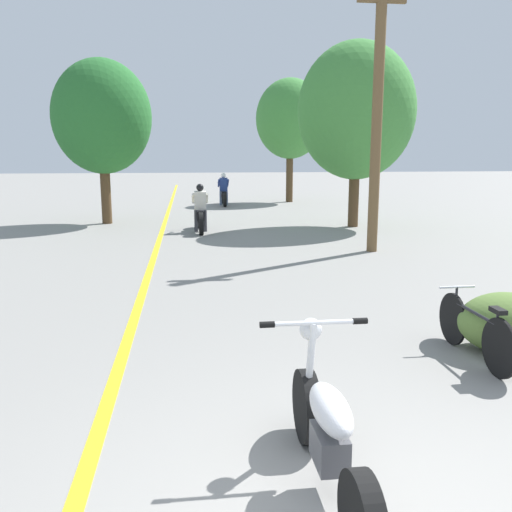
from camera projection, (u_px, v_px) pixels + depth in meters
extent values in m
cube|color=yellow|center=(161.00, 235.00, 15.20)|extent=(0.14, 48.00, 0.01)
cylinder|color=brown|center=(377.00, 117.00, 12.23)|extent=(0.24, 0.24, 6.16)
cube|color=brown|center=(382.00, 0.00, 11.77)|extent=(1.10, 0.10, 0.12)
cylinder|color=#513A23|center=(354.00, 188.00, 16.83)|extent=(0.32, 0.32, 2.40)
ellipsoid|color=#42893D|center=(357.00, 111.00, 16.39)|extent=(3.59, 3.23, 4.12)
cylinder|color=#513A23|center=(290.00, 172.00, 25.26)|extent=(0.32, 0.32, 2.81)
ellipsoid|color=#42893D|center=(290.00, 119.00, 24.81)|extent=(3.16, 2.84, 3.63)
cylinder|color=#513A23|center=(106.00, 186.00, 17.56)|extent=(0.32, 0.32, 2.42)
ellipsoid|color=#286B2D|center=(102.00, 117.00, 17.15)|extent=(3.12, 2.81, 3.59)
ellipsoid|color=#5B7A38|center=(505.00, 322.00, 6.32)|extent=(1.10, 0.88, 0.70)
cylinder|color=black|center=(307.00, 406.00, 4.35)|extent=(0.12, 0.59, 0.59)
ellipsoid|color=silver|center=(331.00, 409.00, 3.60)|extent=(0.24, 0.70, 0.23)
cube|color=#4C4C51|center=(330.00, 447.00, 3.65)|extent=(0.20, 0.36, 0.24)
cylinder|color=silver|center=(310.00, 366.00, 4.19)|extent=(0.06, 0.23, 0.77)
cylinder|color=silver|center=(314.00, 323.00, 4.03)|extent=(0.71, 0.04, 0.04)
cylinder|color=black|center=(267.00, 325.00, 3.99)|extent=(0.11, 0.05, 0.05)
cylinder|color=black|center=(360.00, 321.00, 4.08)|extent=(0.11, 0.05, 0.05)
sphere|color=silver|center=(311.00, 329.00, 4.14)|extent=(0.17, 0.17, 0.17)
cylinder|color=black|center=(200.00, 218.00, 16.65)|extent=(0.12, 0.64, 0.64)
cylinder|color=black|center=(201.00, 224.00, 15.26)|extent=(0.12, 0.64, 0.64)
cube|color=black|center=(200.00, 214.00, 15.92)|extent=(0.20, 0.91, 0.28)
cylinder|color=silver|center=(200.00, 196.00, 16.42)|extent=(0.50, 0.03, 0.03)
cylinder|color=#38383D|center=(196.00, 221.00, 15.89)|extent=(0.11, 0.11, 0.64)
cylinder|color=#38383D|center=(205.00, 221.00, 15.92)|extent=(0.11, 0.11, 0.64)
cube|color=silver|center=(200.00, 201.00, 15.82)|extent=(0.34, 0.27, 0.56)
cylinder|color=silver|center=(193.00, 198.00, 15.94)|extent=(0.08, 0.44, 0.34)
cylinder|color=silver|center=(207.00, 198.00, 15.99)|extent=(0.08, 0.44, 0.34)
sphere|color=black|center=(200.00, 187.00, 15.79)|extent=(0.22, 0.22, 0.22)
cylinder|color=black|center=(223.00, 197.00, 24.57)|extent=(0.12, 0.60, 0.60)
cylinder|color=black|center=(225.00, 200.00, 23.11)|extent=(0.12, 0.60, 0.60)
cube|color=black|center=(224.00, 194.00, 23.81)|extent=(0.20, 0.96, 0.28)
cylinder|color=silver|center=(223.00, 183.00, 24.35)|extent=(0.50, 0.03, 0.03)
cylinder|color=slate|center=(221.00, 198.00, 23.77)|extent=(0.11, 0.11, 0.62)
cylinder|color=slate|center=(227.00, 198.00, 23.81)|extent=(0.11, 0.11, 0.62)
cube|color=navy|center=(224.00, 185.00, 23.71)|extent=(0.34, 0.28, 0.60)
cylinder|color=navy|center=(219.00, 183.00, 23.83)|extent=(0.08, 0.47, 0.36)
cylinder|color=navy|center=(228.00, 183.00, 23.88)|extent=(0.08, 0.47, 0.36)
sphere|color=white|center=(223.00, 175.00, 23.67)|extent=(0.21, 0.21, 0.21)
cylinder|color=black|center=(453.00, 319.00, 6.57)|extent=(0.04, 0.63, 0.63)
cylinder|color=black|center=(499.00, 348.00, 5.58)|extent=(0.04, 0.63, 0.63)
cylinder|color=black|center=(476.00, 313.00, 6.03)|extent=(0.04, 0.81, 0.04)
cylinder|color=black|center=(497.00, 328.00, 5.63)|extent=(0.03, 0.03, 0.38)
cube|color=black|center=(498.00, 311.00, 5.59)|extent=(0.10, 0.20, 0.05)
cylinder|color=black|center=(456.00, 304.00, 6.48)|extent=(0.03, 0.03, 0.41)
cylinder|color=silver|center=(457.00, 287.00, 6.44)|extent=(0.44, 0.03, 0.03)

